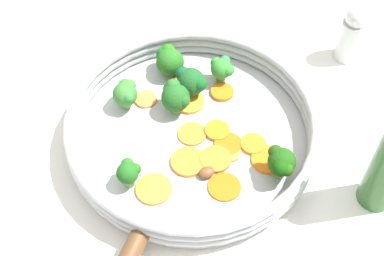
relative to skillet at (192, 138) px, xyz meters
name	(u,v)px	position (x,y,z in m)	size (l,w,h in m)	color
ground_plane	(192,141)	(0.00, 0.00, -0.01)	(4.00, 4.00, 0.00)	silver
skillet	(192,138)	(0.00, 0.00, 0.00)	(0.34, 0.34, 0.02)	#B2B5B7
skillet_rim_wall	(192,126)	(0.00, 0.00, 0.03)	(0.35, 0.35, 0.04)	#ABAFB6
skillet_rivet_left	(114,214)	(0.05, -0.15, 0.01)	(0.01, 0.01, 0.01)	#B2B2B8
skillet_rivet_right	(179,238)	(0.12, -0.11, 0.01)	(0.01, 0.01, 0.01)	#B5B4B5
carrot_slice_0	(222,92)	(-0.04, 0.08, 0.01)	(0.03, 0.03, 0.01)	orange
carrot_slice_1	(253,144)	(0.06, 0.06, 0.01)	(0.04, 0.04, 0.01)	orange
carrot_slice_2	(228,144)	(0.04, 0.03, 0.01)	(0.04, 0.04, 0.00)	orange
carrot_slice_3	(146,99)	(-0.09, -0.02, 0.01)	(0.03, 0.03, 0.00)	#F98C3D
carrot_slice_4	(189,102)	(-0.05, 0.03, 0.01)	(0.04, 0.04, 0.01)	orange
carrot_slice_5	(224,187)	(0.10, -0.02, 0.01)	(0.04, 0.04, 0.00)	orange
carrot_slice_6	(154,189)	(0.04, -0.09, 0.01)	(0.05, 0.05, 0.00)	orange
carrot_slice_7	(188,80)	(-0.09, 0.06, 0.01)	(0.05, 0.05, 0.01)	orange
carrot_slice_8	(230,152)	(0.06, 0.02, 0.01)	(0.03, 0.03, 0.00)	#F38C41
carrot_slice_9	(268,159)	(0.10, 0.06, 0.01)	(0.05, 0.05, 0.00)	orange
carrot_slice_10	(217,131)	(0.02, 0.03, 0.01)	(0.04, 0.04, 0.01)	orange
carrot_slice_11	(191,134)	(0.00, 0.00, 0.01)	(0.04, 0.04, 0.00)	orange
carrot_slice_12	(214,160)	(0.05, 0.00, 0.01)	(0.04, 0.04, 0.01)	orange
carrot_slice_13	(188,162)	(0.04, -0.03, 0.01)	(0.05, 0.05, 0.01)	orange
broccoli_floret_0	(222,68)	(-0.06, 0.10, 0.04)	(0.04, 0.03, 0.04)	#64894F
broccoli_floret_1	(281,163)	(0.12, 0.05, 0.04)	(0.04, 0.04, 0.05)	#639644
broccoli_floret_2	(126,93)	(-0.10, -0.05, 0.04)	(0.04, 0.04, 0.04)	#689752
broccoli_floret_3	(128,172)	(0.02, -0.11, 0.03)	(0.03, 0.03, 0.04)	#5F844D
broccoli_floret_4	(175,96)	(-0.05, 0.01, 0.04)	(0.05, 0.04, 0.05)	#699856
broccoli_floret_5	(190,81)	(-0.06, 0.04, 0.04)	(0.05, 0.04, 0.05)	#6D9151
broccoli_floret_6	(169,60)	(-0.12, 0.04, 0.04)	(0.05, 0.04, 0.05)	#67864C
mushroom_piece_0	(207,172)	(0.07, -0.02, 0.01)	(0.02, 0.02, 0.01)	brown
salt_shaker	(352,34)	(0.01, 0.30, 0.04)	(0.04, 0.04, 0.10)	silver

